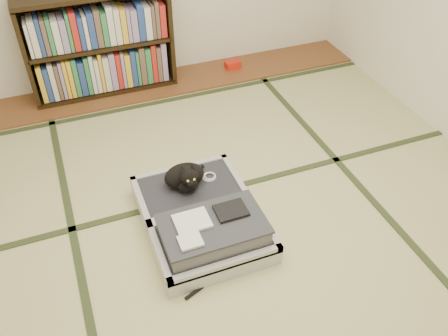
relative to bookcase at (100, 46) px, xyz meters
name	(u,v)px	position (x,y,z in m)	size (l,w,h in m)	color
floor	(236,231)	(0.45, -2.07, -0.45)	(4.50, 4.50, 0.00)	tan
wood_strip	(157,85)	(0.45, -0.07, -0.44)	(4.00, 0.50, 0.02)	brown
red_item	(233,65)	(1.25, -0.04, -0.40)	(0.15, 0.09, 0.07)	red
room_shell	(241,14)	(0.45, -2.07, 1.01)	(4.50, 4.50, 4.50)	white
tatami_borders	(210,183)	(0.45, -1.58, -0.45)	(4.00, 4.50, 0.01)	#2D381E
bookcase	(100,46)	(0.00, 0.00, 0.00)	(1.27, 0.29, 0.92)	black
suitcase	(203,220)	(0.26, -1.99, -0.35)	(0.71, 0.95, 0.28)	#BBBBC0
cat	(186,177)	(0.24, -1.69, -0.22)	(0.32, 0.32, 0.26)	black
cable_coil	(209,177)	(0.42, -1.66, -0.30)	(0.10, 0.10, 0.02)	white
hanger	(210,275)	(0.17, -2.35, -0.44)	(0.41, 0.26, 0.01)	black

